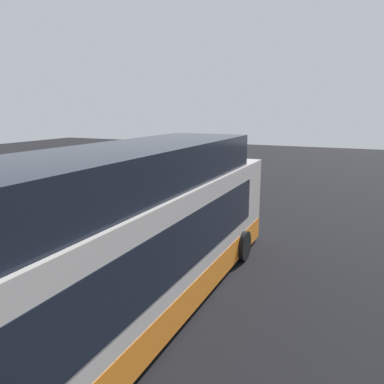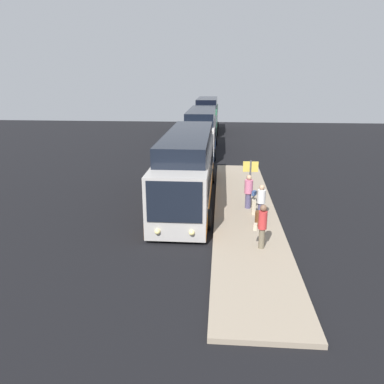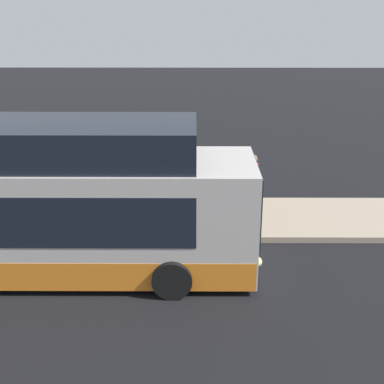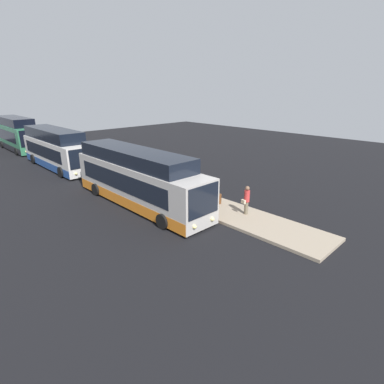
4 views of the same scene
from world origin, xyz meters
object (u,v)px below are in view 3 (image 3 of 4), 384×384
object	(u,v)px
passenger_boarding	(96,184)
trash_bin	(173,199)
passenger_waiting	(143,181)
sign_post	(68,165)
suitcase	(127,200)
passenger_with_bags	(252,181)

from	to	relation	value
passenger_boarding	trash_bin	bearing A→B (deg)	37.41
passenger_waiting	sign_post	bearing A→B (deg)	59.32
suitcase	sign_post	bearing A→B (deg)	-176.60
passenger_waiting	suitcase	size ratio (longest dim) A/B	1.70
suitcase	trash_bin	bearing A→B (deg)	6.62
passenger_boarding	sign_post	xyz separation A→B (m)	(-0.83, 0.11, 0.59)
sign_post	trash_bin	distance (m)	3.38
suitcase	sign_post	size ratio (longest dim) A/B	0.42
passenger_with_bags	suitcase	bearing A→B (deg)	9.09
passenger_boarding	trash_bin	size ratio (longest dim) A/B	2.72
passenger_with_bags	passenger_waiting	bearing A→B (deg)	4.10
passenger_boarding	passenger_waiting	bearing A→B (deg)	48.60
passenger_waiting	trash_bin	distance (m)	1.11
passenger_with_bags	suitcase	world-z (taller)	passenger_with_bags
suitcase	trash_bin	size ratio (longest dim) A/B	1.50
sign_post	trash_bin	xyz separation A→B (m)	(3.14, 0.27, -1.21)
passenger_boarding	suitcase	xyz separation A→B (m)	(0.87, 0.21, -0.58)
sign_post	trash_bin	bearing A→B (deg)	4.87
passenger_boarding	passenger_with_bags	size ratio (longest dim) A/B	0.97
passenger_boarding	passenger_with_bags	xyz separation A→B (m)	(4.74, 0.20, 0.06)
passenger_with_bags	suitcase	xyz separation A→B (m)	(-3.87, 0.01, -0.64)
passenger_boarding	sign_post	size ratio (longest dim) A/B	0.76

